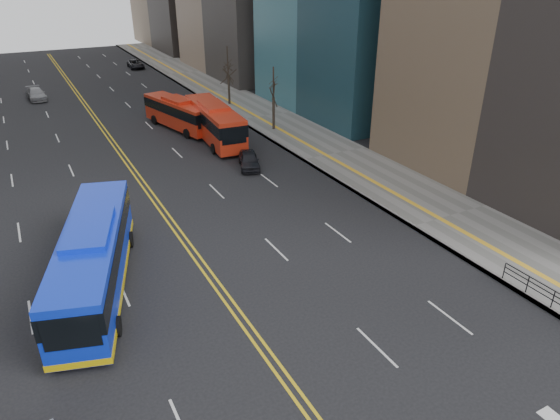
% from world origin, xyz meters
% --- Properties ---
extents(sidewalk_right, '(7.00, 130.00, 0.15)m').
position_xyz_m(sidewalk_right, '(17.50, 45.00, 0.07)').
color(sidewalk_right, slate).
rests_on(sidewalk_right, ground).
extents(centerline, '(0.55, 100.00, 0.01)m').
position_xyz_m(centerline, '(0.00, 55.00, 0.01)').
color(centerline, gold).
rests_on(centerline, ground).
extents(pedestrian_railing, '(0.06, 6.06, 1.02)m').
position_xyz_m(pedestrian_railing, '(14.30, 6.00, 0.82)').
color(pedestrian_railing, black).
rests_on(pedestrian_railing, sidewalk_right).
extents(street_trees, '(35.20, 47.20, 7.60)m').
position_xyz_m(street_trees, '(-7.18, 34.55, 4.87)').
color(street_trees, '#2B231A').
rests_on(street_trees, ground).
extents(blue_bus, '(6.58, 13.49, 3.83)m').
position_xyz_m(blue_bus, '(-5.75, 18.98, 2.01)').
color(blue_bus, '#0E2ED9').
rests_on(blue_bus, ground).
extents(red_bus_near, '(3.61, 12.00, 3.74)m').
position_xyz_m(red_bus_near, '(9.24, 39.69, 2.07)').
color(red_bus_near, red).
rests_on(red_bus_near, ground).
extents(red_bus_far, '(4.77, 10.72, 3.33)m').
position_xyz_m(red_bus_far, '(7.34, 45.16, 1.86)').
color(red_bus_far, red).
rests_on(red_bus_far, ground).
extents(car_dark_mid, '(2.89, 4.37, 1.38)m').
position_xyz_m(car_dark_mid, '(9.08, 31.36, 0.69)').
color(car_dark_mid, black).
rests_on(car_dark_mid, ground).
extents(car_silver, '(2.38, 5.15, 1.46)m').
position_xyz_m(car_silver, '(-5.09, 66.29, 0.73)').
color(car_silver, gray).
rests_on(car_silver, ground).
extents(car_dark_far, '(2.48, 4.99, 1.36)m').
position_xyz_m(car_dark_far, '(11.58, 82.03, 0.68)').
color(car_dark_far, black).
rests_on(car_dark_far, ground).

